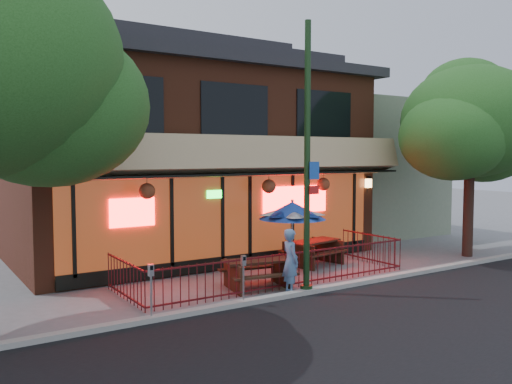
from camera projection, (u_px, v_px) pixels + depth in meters
ground at (297, 290)px, 14.47m from camera, size 80.00×80.00×0.00m
asphalt_street at (506, 361)px, 9.46m from camera, size 80.00×11.00×0.00m
curb at (309, 291)px, 14.05m from camera, size 80.00×0.25×0.12m
restaurant_building at (181, 141)px, 20.12m from camera, size 12.96×9.49×8.05m
neighbor_building at (349, 167)px, 25.60m from camera, size 6.00×7.00×6.00m
patio_fence at (286, 263)px, 14.85m from camera, size 8.44×2.62×1.00m
street_light at (307, 172)px, 13.92m from camera, size 0.43×0.32×7.00m
street_tree_right at (470, 116)px, 19.00m from camera, size 4.80×4.80×7.02m
picnic_table_left at (258, 269)px, 14.58m from camera, size 2.07×1.74×0.78m
picnic_table_right at (313, 249)px, 17.70m from camera, size 2.10×1.74×0.80m
patio_umbrella at (292, 210)px, 16.10m from camera, size 2.00×2.00×2.28m
pedestrian at (291, 261)px, 14.03m from camera, size 0.50×0.68×1.70m
parking_meter_near at (243, 272)px, 12.93m from camera, size 0.11×0.10×1.21m
parking_meter_far at (151, 283)px, 11.68m from camera, size 0.11×0.10×1.25m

